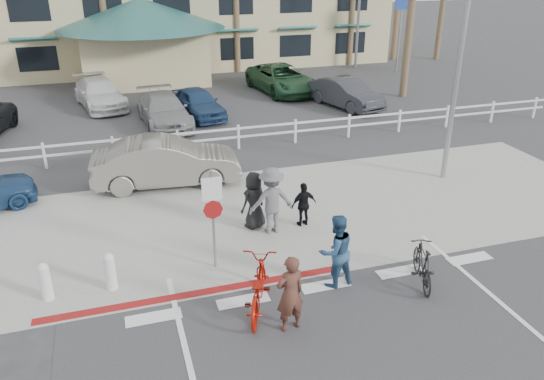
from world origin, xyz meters
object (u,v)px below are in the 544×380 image
object	(u,v)px
sign_post	(213,215)
car_white_sedan	(166,162)
bike_red	(257,287)
bike_black	(423,265)

from	to	relation	value
sign_post	car_white_sedan	xyz separation A→B (m)	(-0.46, 5.58, -0.65)
sign_post	bike_red	bearing A→B (deg)	-74.71
bike_red	car_white_sedan	bearing A→B (deg)	-60.62
bike_red	car_white_sedan	xyz separation A→B (m)	(-1.00, 7.54, 0.23)
car_white_sedan	sign_post	bearing A→B (deg)	-170.37
sign_post	car_white_sedan	distance (m)	5.64
bike_red	car_white_sedan	size ratio (longest dim) A/B	0.45
sign_post	bike_red	size ratio (longest dim) A/B	1.34
sign_post	car_white_sedan	bearing A→B (deg)	94.74
sign_post	bike_black	bearing A→B (deg)	-25.68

